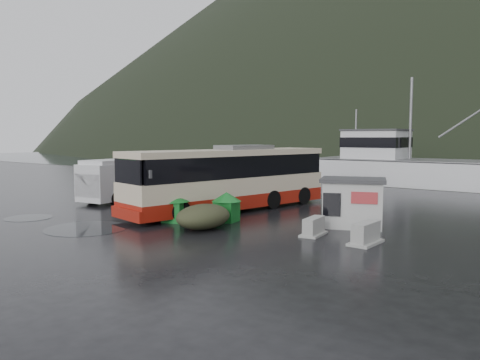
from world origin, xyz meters
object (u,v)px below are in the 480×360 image
Objects in this scene: jersey_barrier_a at (314,235)px; waste_bin_left at (175,222)px; waste_bin_right at (227,221)px; white_van at (126,200)px; jersey_barrier_b at (366,244)px; coach_bus at (230,210)px; ticket_kiosk at (352,227)px; dome_tent at (203,229)px; fishing_trawler at (445,183)px.

waste_bin_left is at bearing -168.67° from jersey_barrier_a.
waste_bin_right is 5.12m from jersey_barrier_a.
white_van reaches higher than jersey_barrier_b.
waste_bin_left is 0.85× the size of jersey_barrier_b.
jersey_barrier_a is 0.89× the size of jersey_barrier_b.
coach_bus is at bearing 160.60° from jersey_barrier_b.
dome_tent is at bearing -159.95° from ticket_kiosk.
fishing_trawler is (5.64, 28.97, 0.00)m from waste_bin_left.
coach_bus reaches higher than white_van.
coach_bus is 4.65m from waste_bin_left.
waste_bin_right is (2.16, -2.97, 0.00)m from coach_bus.
jersey_barrier_b is at bearing -3.45° from waste_bin_right.
waste_bin_right reaches higher than waste_bin_left.
coach_bus is 0.47× the size of fishing_trawler.
dome_tent is 5.13m from jersey_barrier_a.
dome_tent is 29.61m from fishing_trawler.
ticket_kiosk is at bearing 29.36° from waste_bin_left.
white_van is at bearing -119.74° from fishing_trawler.
fishing_trawler reaches higher than waste_bin_left.
waste_bin_right is 7.59m from jersey_barrier_b.
waste_bin_left is 0.50× the size of ticket_kiosk.
waste_bin_right is at bearing -176.94° from ticket_kiosk.
ticket_kiosk is (5.62, 2.62, 0.00)m from waste_bin_right.
waste_bin_right is at bearing 176.55° from jersey_barrier_b.
fishing_trawler reaches higher than jersey_barrier_b.
dome_tent reaches higher than jersey_barrier_a.
white_van is 15.73m from jersey_barrier_a.
waste_bin_right is at bearing 99.12° from dome_tent.
jersey_barrier_a is (5.11, -0.25, 0.00)m from waste_bin_right.
dome_tent is 7.10m from ticket_kiosk.
ticket_kiosk is at bearing -6.05° from white_van.
jersey_barrier_a is (-0.51, -2.87, 0.00)m from ticket_kiosk.
dome_tent is (2.35, -0.45, 0.00)m from waste_bin_left.
coach_bus is at bearing 91.84° from waste_bin_left.
jersey_barrier_a is (15.57, -2.21, 0.00)m from white_van.
ticket_kiosk is 1.90× the size of jersey_barrier_a.
waste_bin_right is (10.45, -1.96, 0.00)m from white_van.
waste_bin_left reaches higher than jersey_barrier_b.
jersey_barrier_b is at bearing -16.03° from white_van.
jersey_barrier_a is at bearing 175.17° from jersey_barrier_b.
waste_bin_right is 0.96× the size of jersey_barrier_a.
white_van reaches higher than waste_bin_right.
jersey_barrier_b is at bearing -4.83° from jersey_barrier_a.
waste_bin_left is 0.05× the size of fishing_trawler.
white_van reaches higher than ticket_kiosk.
dome_tent is at bearing -10.94° from waste_bin_left.
ticket_kiosk is 1.69× the size of jersey_barrier_b.
waste_bin_right reaches higher than jersey_barrier_a.
jersey_barrier_b is at bearing 13.02° from dome_tent.
white_van is 4.50× the size of waste_bin_right.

